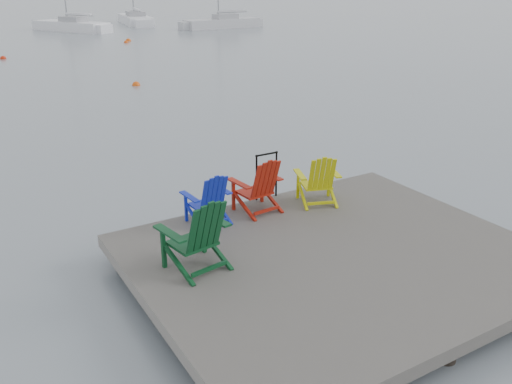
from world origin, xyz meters
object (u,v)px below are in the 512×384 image
chair_red (259,185)px  sailboat_mid (135,20)px  handrail (267,171)px  sailboat_far (222,24)px  sailboat_near (72,27)px  buoy_c (128,41)px  buoy_d (126,43)px  chair_blue (209,198)px  chair_green (198,234)px  buoy_a (136,85)px  chair_yellow (319,179)px  buoy_b (3,59)px

chair_red → sailboat_mid: sailboat_mid is taller
handrail → sailboat_far: (18.87, 37.94, -0.69)m
sailboat_near → sailboat_mid: (7.27, 4.39, -0.00)m
sailboat_near → buoy_c: bearing=-108.7°
sailboat_mid → sailboat_far: sailboat_mid is taller
handrail → buoy_d: bearing=76.5°
buoy_d → chair_blue: bearing=-105.8°
chair_red → sailboat_far: (19.33, 38.43, -0.66)m
sailboat_near → sailboat_far: size_ratio=1.05×
chair_green → buoy_a: chair_green is taller
chair_green → chair_red: (1.82, 1.32, -0.05)m
chair_green → buoy_a: 17.47m
chair_red → sailboat_near: size_ratio=0.10×
handrail → chair_yellow: bearing=-47.0°
sailboat_near → buoy_c: (1.66, -10.16, -0.36)m
chair_red → buoy_b: bearing=86.4°
chair_blue → chair_yellow: (2.13, -0.26, 0.03)m
handrail → buoy_c: 32.90m
sailboat_mid → handrail: bearing=-96.7°
chair_blue → sailboat_mid: bearing=68.7°
chair_red → chair_yellow: (1.14, -0.24, -0.03)m
buoy_c → sailboat_mid: bearing=68.9°
chair_yellow → buoy_b: (-1.97, 27.48, -0.99)m
sailboat_mid → buoy_a: bearing=-99.6°
chair_yellow → sailboat_mid: bearing=95.4°
chair_green → chair_blue: 1.58m
buoy_d → sailboat_far: bearing=31.0°
chair_red → sailboat_far: 43.02m
chair_green → chair_blue: bearing=48.4°
handrail → sailboat_near: size_ratio=0.09×
chair_red → buoy_c: size_ratio=2.59×
chair_blue → sailboat_near: (7.70, 42.55, -0.61)m
handrail → buoy_c: bearing=76.1°
chair_green → chair_blue: (0.83, 1.34, -0.11)m
chair_green → sailboat_near: (8.53, 43.89, -0.71)m
handrail → buoy_c: size_ratio=2.27×
chair_yellow → buoy_d: chair_yellow is taller
handrail → sailboat_near: bearing=81.5°
buoy_a → chair_yellow: bearing=-96.9°
handrail → sailboat_mid: 48.40m
handrail → buoy_a: bearing=80.2°
chair_green → sailboat_mid: (15.80, 48.28, -0.72)m
buoy_b → sailboat_far: bearing=29.0°
sailboat_far → chair_yellow: bearing=152.1°
buoy_a → sailboat_far: bearing=54.7°
sailboat_near → buoy_c: 10.30m
handrail → buoy_a: size_ratio=2.54×
chair_green → chair_red: bearing=26.4°
sailboat_near → chair_green: bearing=-129.0°
chair_green → sailboat_far: (21.15, 39.75, -0.71)m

